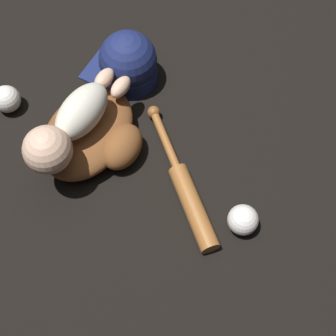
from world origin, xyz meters
name	(u,v)px	position (x,y,z in m)	size (l,w,h in m)	color
ground_plane	(85,121)	(0.00, 0.00, 0.00)	(6.00, 6.00, 0.00)	black
baseball_glove	(93,135)	(0.05, 0.06, 0.05)	(0.30, 0.26, 0.09)	brown
baby_figure	(69,126)	(0.10, 0.04, 0.14)	(0.35, 0.12, 0.11)	silver
baseball_bat	(187,191)	(0.07, 0.35, 0.02)	(0.31, 0.33, 0.05)	#9E602D
baseball	(243,220)	(0.09, 0.50, 0.04)	(0.07, 0.07, 0.07)	white
baseball_spare	(7,99)	(0.06, -0.21, 0.04)	(0.07, 0.07, 0.07)	white
baseball_cap	(128,63)	(-0.18, 0.04, 0.07)	(0.16, 0.21, 0.16)	navy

